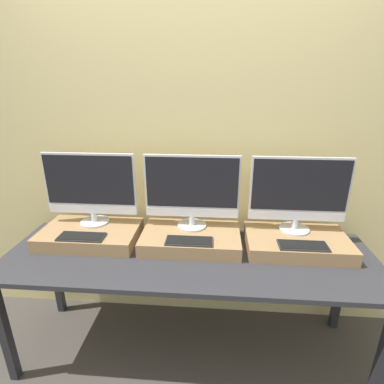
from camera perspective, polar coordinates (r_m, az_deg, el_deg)
wall_back at (r=2.06m, az=0.47°, el=7.60°), size 8.00×0.04×2.60m
workbench at (r=1.90m, az=-0.54°, el=-13.52°), size 2.26×0.72×0.76m
wooden_riser_left at (r=2.11m, az=-18.75°, el=-7.65°), size 0.63×0.39×0.09m
monitor_left at (r=2.07m, az=-18.77°, el=0.93°), size 0.61×0.19×0.48m
keyboard_left at (r=1.99m, az=-20.30°, el=-7.99°), size 0.28×0.12×0.01m
wooden_riser_center at (r=1.96m, az=-0.21°, el=-8.81°), size 0.63×0.39×0.09m
monitor_center at (r=1.91m, az=-0.00°, el=0.46°), size 0.61×0.19×0.48m
keyboard_center at (r=1.82m, az=-0.55°, el=-9.31°), size 0.28×0.12×0.01m
wooden_riser_right at (r=2.02m, az=19.29°, el=-9.06°), size 0.63×0.39×0.09m
monitor_right at (r=1.98m, az=19.69°, el=-0.09°), size 0.61×0.19×0.48m
keyboard_right at (r=1.89m, az=20.38°, el=-9.54°), size 0.28×0.12×0.01m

